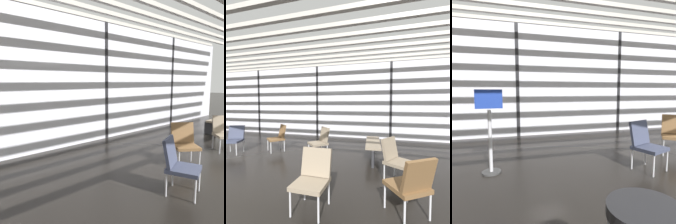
# 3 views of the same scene
# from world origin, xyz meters

# --- Properties ---
(glass_curtain_wall) EXTENTS (14.00, 0.08, 3.44)m
(glass_curtain_wall) POSITION_xyz_m (0.00, 5.20, 1.72)
(glass_curtain_wall) COLOR silver
(glass_curtain_wall) RESTS_ON ground
(window_mullion_1) EXTENTS (0.10, 0.12, 3.44)m
(window_mullion_1) POSITION_xyz_m (0.00, 5.20, 1.72)
(window_mullion_1) COLOR black
(window_mullion_1) RESTS_ON ground
(window_mullion_2) EXTENTS (0.10, 0.12, 3.44)m
(window_mullion_2) POSITION_xyz_m (3.50, 5.20, 1.72)
(window_mullion_2) COLOR black
(window_mullion_2) RESTS_ON ground
(lounge_chair_0) EXTENTS (0.70, 0.71, 0.87)m
(lounge_chair_0) POSITION_xyz_m (-0.24, 2.39, 0.49)
(lounge_chair_0) COLOR brown
(lounge_chair_0) RESTS_ON ground
(lounge_chair_1) EXTENTS (0.71, 0.71, 0.87)m
(lounge_chair_1) POSITION_xyz_m (1.35, 2.21, 0.49)
(lounge_chair_1) COLOR #7F705B
(lounge_chair_1) RESTS_ON ground
(lounge_chair_2) EXTENTS (0.63, 0.66, 0.87)m
(lounge_chair_2) POSITION_xyz_m (-1.46, 1.79, 0.49)
(lounge_chair_2) COLOR #33384C
(lounge_chair_2) RESTS_ON ground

